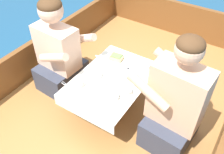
{
  "coord_description": "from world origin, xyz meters",
  "views": [
    {
      "loc": [
        0.87,
        -1.33,
        2.15
      ],
      "look_at": [
        0.0,
        0.02,
        0.71
      ],
      "focal_mm": 40.0,
      "sensor_mm": 36.0,
      "label": 1
    }
  ],
  "objects_px": {
    "coffee_cup_starboard": "(101,84)",
    "coffee_cup_port": "(122,78)",
    "tin_can": "(80,84)",
    "person_starboard": "(175,106)",
    "sandwich": "(116,57)",
    "person_port": "(59,55)"
  },
  "relations": [
    {
      "from": "person_port",
      "to": "person_starboard",
      "type": "xyz_separation_m",
      "value": [
        1.18,
        -0.02,
        0.01
      ]
    },
    {
      "from": "sandwich",
      "to": "coffee_cup_port",
      "type": "xyz_separation_m",
      "value": [
        0.19,
        -0.22,
        -0.0
      ]
    },
    {
      "from": "person_port",
      "to": "coffee_cup_starboard",
      "type": "xyz_separation_m",
      "value": [
        0.57,
        -0.11,
        -0.01
      ]
    },
    {
      "from": "coffee_cup_port",
      "to": "coffee_cup_starboard",
      "type": "relative_size",
      "value": 0.9
    },
    {
      "from": "sandwich",
      "to": "tin_can",
      "type": "relative_size",
      "value": 1.95
    },
    {
      "from": "coffee_cup_starboard",
      "to": "coffee_cup_port",
      "type": "bearing_deg",
      "value": 55.01
    },
    {
      "from": "coffee_cup_port",
      "to": "coffee_cup_starboard",
      "type": "height_order",
      "value": "coffee_cup_starboard"
    },
    {
      "from": "coffee_cup_port",
      "to": "coffee_cup_starboard",
      "type": "xyz_separation_m",
      "value": [
        -0.11,
        -0.16,
        0.0
      ]
    },
    {
      "from": "sandwich",
      "to": "person_starboard",
      "type": "bearing_deg",
      "value": -22.69
    },
    {
      "from": "tin_can",
      "to": "person_starboard",
      "type": "bearing_deg",
      "value": 13.35
    },
    {
      "from": "sandwich",
      "to": "tin_can",
      "type": "distance_m",
      "value": 0.48
    },
    {
      "from": "coffee_cup_starboard",
      "to": "tin_can",
      "type": "distance_m",
      "value": 0.18
    },
    {
      "from": "coffee_cup_starboard",
      "to": "person_port",
      "type": "bearing_deg",
      "value": 168.81
    },
    {
      "from": "person_port",
      "to": "coffee_cup_port",
      "type": "relative_size",
      "value": 10.66
    },
    {
      "from": "sandwich",
      "to": "coffee_cup_port",
      "type": "height_order",
      "value": "sandwich"
    },
    {
      "from": "person_starboard",
      "to": "coffee_cup_starboard",
      "type": "height_order",
      "value": "person_starboard"
    },
    {
      "from": "sandwich",
      "to": "tin_can",
      "type": "bearing_deg",
      "value": -98.1
    },
    {
      "from": "person_port",
      "to": "sandwich",
      "type": "xyz_separation_m",
      "value": [
        0.48,
        0.27,
        -0.01
      ]
    },
    {
      "from": "person_port",
      "to": "person_starboard",
      "type": "bearing_deg",
      "value": 2.06
    },
    {
      "from": "tin_can",
      "to": "coffee_cup_port",
      "type": "bearing_deg",
      "value": 43.75
    },
    {
      "from": "coffee_cup_port",
      "to": "person_port",
      "type": "bearing_deg",
      "value": -176.22
    },
    {
      "from": "coffee_cup_starboard",
      "to": "tin_can",
      "type": "xyz_separation_m",
      "value": [
        -0.15,
        -0.09,
        -0.0
      ]
    }
  ]
}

